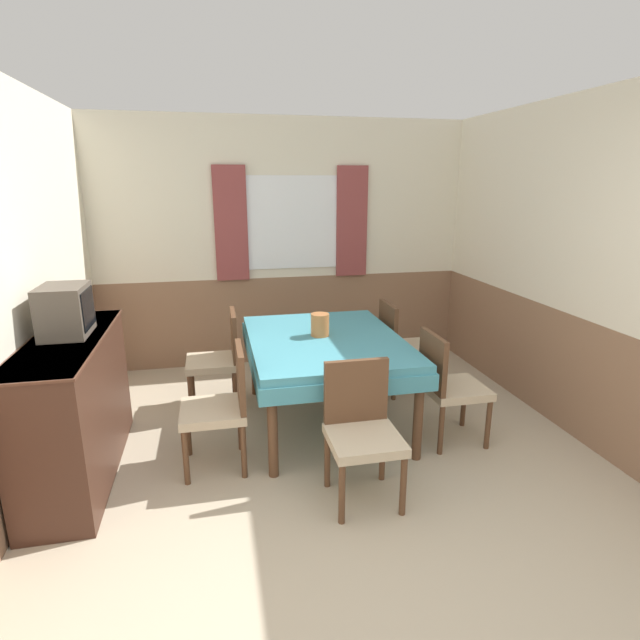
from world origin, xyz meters
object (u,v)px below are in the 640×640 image
(chair_right_far, at_px, (401,344))
(chair_left_far, at_px, (219,356))
(chair_left_near, at_px, (222,403))
(dining_table, at_px, (325,350))
(chair_head_near, at_px, (361,427))
(tv, at_px, (65,311))
(chair_right_near, at_px, (448,383))
(vase, at_px, (320,325))
(sideboard, at_px, (75,407))

(chair_right_far, distance_m, chair_left_far, 1.69)
(chair_left_near, distance_m, chair_right_far, 1.95)
(chair_right_far, bearing_deg, dining_table, -59.76)
(chair_head_near, xyz_separation_m, tv, (-1.81, 0.73, 0.67))
(tv, bearing_deg, chair_right_near, -4.12)
(chair_right_near, distance_m, chair_right_far, 0.98)
(vase, bearing_deg, chair_head_near, -88.38)
(chair_right_far, relative_size, tv, 2.32)
(chair_right_near, relative_size, chair_right_far, 1.00)
(dining_table, relative_size, vase, 8.72)
(chair_right_far, height_order, vase, vase)
(dining_table, relative_size, tv, 4.25)
(chair_left_far, xyz_separation_m, vase, (0.81, -0.43, 0.36))
(chair_right_near, xyz_separation_m, chair_right_far, (0.00, 0.98, 0.00))
(chair_head_near, bearing_deg, vase, -88.38)
(chair_right_near, bearing_deg, chair_left_far, -120.24)
(dining_table, relative_size, chair_right_far, 1.83)
(chair_left_near, height_order, chair_right_far, same)
(chair_right_near, xyz_separation_m, chair_head_near, (-0.84, -0.53, 0.00))
(chair_right_near, bearing_deg, dining_table, -120.24)
(chair_left_far, relative_size, vase, 4.76)
(chair_left_near, distance_m, vase, 1.05)
(chair_right_far, xyz_separation_m, sideboard, (-2.65, -0.88, 0.02))
(chair_head_near, relative_size, tv, 2.32)
(chair_right_near, relative_size, tv, 2.32)
(dining_table, relative_size, chair_left_far, 1.83)
(chair_right_near, bearing_deg, sideboard, -92.24)
(dining_table, height_order, chair_left_far, chair_left_far)
(chair_left_far, bearing_deg, tv, 129.25)
(vase, bearing_deg, dining_table, -64.54)
(chair_left_near, height_order, sideboard, sideboard)
(sideboard, bearing_deg, chair_left_near, -6.12)
(dining_table, height_order, vase, vase)
(chair_head_near, bearing_deg, chair_left_far, -60.95)
(chair_left_near, xyz_separation_m, chair_right_near, (1.69, 0.00, 0.00))
(chair_left_near, bearing_deg, chair_head_near, -122.37)
(dining_table, bearing_deg, sideboard, -167.89)
(chair_head_near, distance_m, chair_left_far, 1.74)
(tv, bearing_deg, chair_right_far, 16.60)
(chair_right_far, distance_m, tv, 2.85)
(chair_head_near, relative_size, chair_left_far, 1.00)
(chair_right_near, distance_m, sideboard, 2.65)
(dining_table, distance_m, vase, 0.21)
(chair_head_near, xyz_separation_m, sideboard, (-1.81, 0.64, 0.02))
(chair_left_far, xyz_separation_m, sideboard, (-0.97, -0.88, 0.02))
(sideboard, relative_size, vase, 8.10)
(chair_left_far, height_order, tv, tv)
(chair_right_far, xyz_separation_m, vase, (-0.87, -0.43, 0.36))
(chair_left_near, relative_size, chair_right_near, 1.00)
(tv, bearing_deg, chair_left_near, -11.17)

